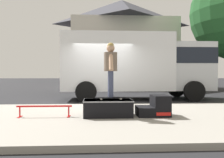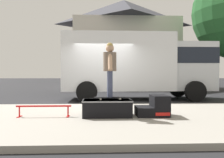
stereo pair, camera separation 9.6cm
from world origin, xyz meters
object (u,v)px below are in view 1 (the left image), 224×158
object	(u,v)px
grind_rail	(44,108)
kicker_ramp	(155,107)
skate_box	(108,107)
skater_kid	(111,65)
box_truck	(137,64)
skateboard	(111,97)

from	to	relation	value
grind_rail	kicker_ramp	bearing A→B (deg)	0.19
skate_box	kicker_ramp	world-z (taller)	kicker_ramp
skater_kid	box_truck	distance (m)	5.43
skate_box	skater_kid	world-z (taller)	skater_kid
skate_box	box_truck	distance (m)	5.65
box_truck	kicker_ramp	bearing A→B (deg)	-94.26
skate_box	box_truck	world-z (taller)	box_truck
grind_rail	box_truck	world-z (taller)	box_truck
box_truck	grind_rail	bearing A→B (deg)	-121.33
skater_kid	kicker_ramp	bearing A→B (deg)	-2.28
grind_rail	box_truck	bearing A→B (deg)	58.67
skate_box	skateboard	world-z (taller)	skateboard
grind_rail	box_truck	xyz separation A→B (m)	(3.20, 5.26, 1.37)
box_truck	skater_kid	bearing A→B (deg)	-106.48
grind_rail	skateboard	distance (m)	1.68
grind_rail	skateboard	xyz separation A→B (m)	(1.66, 0.05, 0.26)
grind_rail	box_truck	size ratio (longest dim) A/B	0.20
skate_box	grind_rail	bearing A→B (deg)	-179.66
skateboard	skater_kid	distance (m)	0.83
kicker_ramp	skateboard	size ratio (longest dim) A/B	1.01
skateboard	kicker_ramp	bearing A→B (deg)	-2.28
skate_box	skater_kid	xyz separation A→B (m)	(0.07, 0.05, 1.08)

